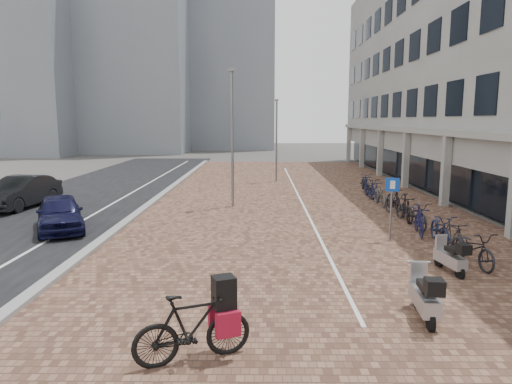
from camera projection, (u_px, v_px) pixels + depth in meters
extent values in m
plane|color=#474442|center=(254.00, 277.00, 12.03)|extent=(140.00, 140.00, 0.00)
cube|color=brown|center=(296.00, 199.00, 23.87)|extent=(14.50, 42.00, 0.04)
cube|color=black|center=(83.00, 199.00, 23.97)|extent=(8.00, 50.00, 0.03)
cube|color=gray|center=(158.00, 197.00, 23.92)|extent=(0.35, 42.00, 0.14)
cube|color=white|center=(122.00, 198.00, 23.95)|extent=(0.12, 44.00, 0.00)
cube|color=white|center=(300.00, 198.00, 23.86)|extent=(0.10, 30.00, 0.00)
cube|color=#A4A49E|center=(486.00, 41.00, 26.40)|extent=(8.00, 40.00, 13.00)
cube|color=black|center=(419.00, 160.00, 27.48)|extent=(0.15, 38.00, 3.20)
cube|color=#A4A49E|center=(418.00, 130.00, 27.22)|extent=(1.60, 38.00, 0.30)
cube|color=#A4A49E|center=(446.00, 171.00, 21.56)|extent=(0.35, 0.35, 3.40)
cube|color=#A4A49E|center=(406.00, 160.00, 27.49)|extent=(0.35, 0.35, 3.40)
cube|color=#A4A49E|center=(380.00, 153.00, 33.42)|extent=(0.35, 0.35, 3.40)
cube|color=#A4A49E|center=(362.00, 148.00, 39.35)|extent=(0.35, 0.35, 3.40)
cube|color=#A4A49E|center=(349.00, 144.00, 45.27)|extent=(0.35, 0.35, 3.40)
cube|color=gray|center=(130.00, 22.00, 57.14)|extent=(14.00, 12.00, 32.00)
cube|color=gray|center=(231.00, 55.00, 64.40)|extent=(12.00, 10.00, 26.00)
cube|color=gray|center=(29.00, 66.00, 52.23)|extent=(10.00, 10.00, 20.00)
imported|color=black|center=(60.00, 213.00, 16.99)|extent=(3.02, 4.15, 1.31)
imported|color=black|center=(21.00, 192.00, 21.41)|extent=(2.10, 4.61, 1.47)
imported|color=black|center=(193.00, 328.00, 7.73)|extent=(2.09, 1.28, 1.22)
cube|color=black|center=(192.00, 297.00, 7.64)|extent=(0.47, 0.45, 0.55)
cube|color=maroon|center=(179.00, 324.00, 7.72)|extent=(0.44, 0.27, 0.43)
cube|color=maroon|center=(206.00, 324.00, 7.71)|extent=(0.44, 0.27, 0.43)
cylinder|color=slate|center=(391.00, 212.00, 15.42)|extent=(0.07, 0.07, 1.97)
cube|color=#0E42BA|center=(392.00, 185.00, 15.25)|extent=(0.45, 0.10, 0.45)
cylinder|color=slate|center=(232.00, 140.00, 21.21)|extent=(0.12, 0.12, 6.24)
cylinder|color=gray|center=(276.00, 142.00, 30.04)|extent=(0.12, 0.12, 5.28)
imported|color=black|center=(472.00, 248.00, 12.88)|extent=(1.01, 2.06, 1.04)
imported|color=black|center=(453.00, 237.00, 14.02)|extent=(0.56, 1.76, 1.05)
imported|color=#171F3F|center=(440.00, 229.00, 15.15)|extent=(0.87, 2.03, 1.04)
imported|color=#17163E|center=(419.00, 221.00, 16.29)|extent=(0.78, 1.81, 1.05)
imported|color=#222228|center=(416.00, 214.00, 17.43)|extent=(0.80, 2.01, 1.04)
imported|color=black|center=(406.00, 208.00, 18.56)|extent=(0.71, 1.80, 1.05)
imported|color=black|center=(394.00, 203.00, 19.70)|extent=(0.87, 2.03, 1.04)
imported|color=black|center=(394.00, 199.00, 20.83)|extent=(0.59, 1.77, 1.05)
imported|color=#4F4C48|center=(380.00, 195.00, 21.97)|extent=(0.71, 1.98, 1.04)
imported|color=#161B3D|center=(374.00, 191.00, 23.11)|extent=(0.62, 1.78, 1.05)
imported|color=black|center=(370.00, 188.00, 24.24)|extent=(0.70, 1.98, 1.04)
imported|color=#131836|center=(366.00, 185.00, 25.38)|extent=(0.77, 1.80, 1.05)
imported|color=black|center=(365.00, 182.00, 26.51)|extent=(0.84, 2.02, 1.04)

